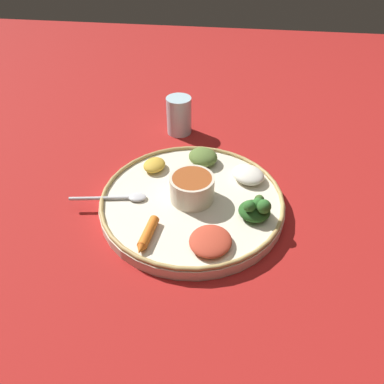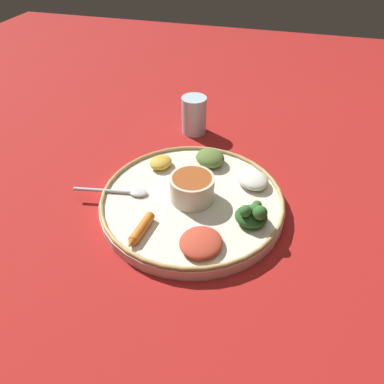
{
  "view_description": "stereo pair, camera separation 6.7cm",
  "coord_description": "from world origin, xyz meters",
  "views": [
    {
      "loc": [
        0.07,
        -0.51,
        0.47
      ],
      "look_at": [
        0.0,
        0.0,
        0.04
      ],
      "focal_mm": 33.44,
      "sensor_mm": 36.0,
      "label": 1
    },
    {
      "loc": [
        0.14,
        -0.49,
        0.47
      ],
      "look_at": [
        0.0,
        0.0,
        0.04
      ],
      "focal_mm": 33.44,
      "sensor_mm": 36.0,
      "label": 2
    }
  ],
  "objects": [
    {
      "name": "platter_rim",
      "position": [
        0.0,
        0.0,
        0.02
      ],
      "size": [
        0.35,
        0.35,
        0.01
      ],
      "primitive_type": "torus",
      "color": "tan",
      "rests_on": "platter"
    },
    {
      "name": "mound_collards",
      "position": [
        0.01,
        0.12,
        0.04
      ],
      "size": [
        0.09,
        0.09,
        0.03
      ],
      "primitive_type": "ellipsoid",
      "rotation": [
        0.0,
        0.0,
        2.46
      ],
      "color": "#567033",
      "rests_on": "platter"
    },
    {
      "name": "carrot_near_spoon",
      "position": [
        -0.06,
        -0.11,
        0.03
      ],
      "size": [
        0.02,
        0.08,
        0.02
      ],
      "color": "orange",
      "rests_on": "platter"
    },
    {
      "name": "mound_berbere_red",
      "position": [
        0.05,
        -0.11,
        0.03
      ],
      "size": [
        0.09,
        0.09,
        0.02
      ],
      "primitive_type": "ellipsoid",
      "rotation": [
        0.0,
        0.0,
        4.38
      ],
      "color": "#B73D28",
      "rests_on": "platter"
    },
    {
      "name": "mound_lentil_yellow",
      "position": [
        -0.09,
        0.08,
        0.03
      ],
      "size": [
        0.05,
        0.06,
        0.02
      ],
      "primitive_type": "ellipsoid",
      "rotation": [
        0.0,
        0.0,
        1.35
      ],
      "color": "gold",
      "rests_on": "platter"
    },
    {
      "name": "platter",
      "position": [
        0.0,
        0.0,
        0.01
      ],
      "size": [
        0.35,
        0.35,
        0.02
      ],
      "primitive_type": "cylinder",
      "color": "beige",
      "rests_on": "ground_plane"
    },
    {
      "name": "mound_rice_white",
      "position": [
        0.1,
        0.07,
        0.03
      ],
      "size": [
        0.09,
        0.09,
        0.02
      ],
      "primitive_type": "ellipsoid",
      "rotation": [
        0.0,
        0.0,
        5.54
      ],
      "color": "silver",
      "rests_on": "platter"
    },
    {
      "name": "spoon",
      "position": [
        -0.13,
        -0.02,
        0.03
      ],
      "size": [
        0.15,
        0.04,
        0.01
      ],
      "color": "silver",
      "rests_on": "platter"
    },
    {
      "name": "center_bowl",
      "position": [
        0.0,
        0.0,
        0.05
      ],
      "size": [
        0.08,
        0.08,
        0.05
      ],
      "color": "beige",
      "rests_on": "platter"
    },
    {
      "name": "greens_pile",
      "position": [
        0.12,
        -0.04,
        0.04
      ],
      "size": [
        0.06,
        0.06,
        0.05
      ],
      "color": "#23511E",
      "rests_on": "platter"
    },
    {
      "name": "ground_plane",
      "position": [
        0.0,
        0.0,
        0.0
      ],
      "size": [
        2.4,
        2.4,
        0.0
      ],
      "primitive_type": "plane",
      "color": "maroon"
    },
    {
      "name": "drinking_glass",
      "position": [
        -0.07,
        0.27,
        0.04
      ],
      "size": [
        0.06,
        0.06,
        0.09
      ],
      "color": "silver",
      "rests_on": "ground_plane"
    }
  ]
}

